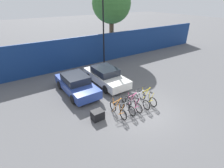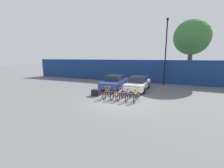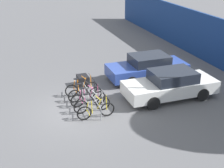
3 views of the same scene
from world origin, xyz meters
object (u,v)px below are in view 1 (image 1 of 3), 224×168
bicycle_pink (133,104)px  lamp_post (103,23)px  bicycle_silver (141,101)px  cargo_crate (98,115)px  bicycle_black (127,106)px  car_white (106,76)px  bike_rack (132,101)px  car_blue (76,84)px  bicycle_orange (118,110)px  bicycle_yellow (147,98)px  tree_behind_hoarding (111,4)px

bicycle_pink → lamp_post: size_ratio=0.22×
bicycle_silver → cargo_crate: (-3.06, 0.37, -0.10)m
bicycle_black → car_white: (1.04, 4.06, 0.31)m
bicycle_pink → lamp_post: bearing=74.2°
car_white → bike_rack: bearing=-96.9°
bike_rack → cargo_crate: bike_rack is taller
bicycle_black → cargo_crate: bicycle_black is taller
bicycle_black → car_blue: (-1.55, 4.04, 0.31)m
car_white → cargo_crate: 4.72m
bicycle_silver → bicycle_orange: bearing=179.1°
bicycle_orange → car_blue: size_ratio=0.38×
bicycle_orange → car_white: (1.70, 4.06, 0.31)m
car_white → lamp_post: lamp_post is taller
bicycle_yellow → cargo_crate: size_ratio=2.44×
bicycle_pink → bicycle_silver: bearing=3.5°
lamp_post → cargo_crate: bearing=-124.3°
cargo_crate → bicycle_silver: bearing=-6.8°
bike_rack → bicycle_orange: (-1.23, -0.15, -0.10)m
car_blue → car_white: same height
bicycle_black → bicycle_pink: same height
bike_rack → bicycle_silver: bicycle_silver is taller
bicycle_black → car_white: 4.20m
car_blue → bicycle_silver: bearing=-55.9°
bicycle_silver → car_blue: size_ratio=0.38×
bicycle_silver → cargo_crate: bearing=172.3°
bike_rack → car_blue: size_ratio=0.67×
bicycle_silver → car_blue: car_blue is taller
bike_rack → bicycle_yellow: size_ratio=1.75×
car_white → cargo_crate: (-2.91, -3.69, -0.42)m
bicycle_pink → bicycle_yellow: same height
bicycle_yellow → tree_behind_hoarding: 12.81m
bike_rack → bicycle_pink: 0.18m
bike_rack → bicycle_orange: bearing=-173.1°
bicycle_yellow → tree_behind_hoarding: bearing=67.8°
bike_rack → cargo_crate: 2.45m
bicycle_pink → bicycle_yellow: bearing=3.5°
bicycle_orange → car_blue: bearing=100.5°
bike_rack → bicycle_silver: (0.63, -0.15, -0.10)m
bicycle_yellow → car_blue: size_ratio=0.38×
tree_behind_hoarding → lamp_post: bearing=-135.4°
bike_rack → car_white: car_white is taller
lamp_post → cargo_crate: size_ratio=10.96×
bicycle_black → cargo_crate: 1.91m
car_white → bicycle_black: bearing=-104.3°
tree_behind_hoarding → bicycle_yellow: bearing=-112.1°
bicycle_orange → bicycle_pink: size_ratio=1.00×
car_blue → tree_behind_hoarding: tree_behind_hoarding is taller
bicycle_silver → car_blue: 4.89m
bicycle_yellow → bicycle_silver: bearing=179.8°
car_blue → bike_rack: bearing=-61.6°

